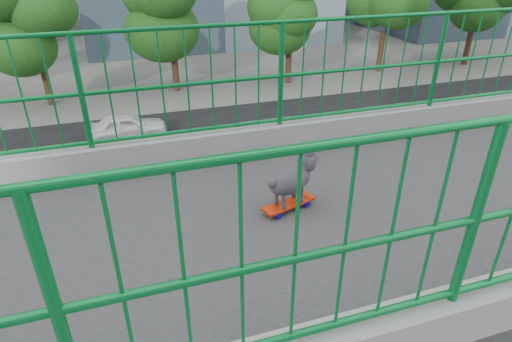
{
  "coord_description": "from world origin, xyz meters",
  "views": [
    {
      "loc": [
        2.78,
        0.37,
        9.11
      ],
      "look_at": [
        -1.27,
        1.68,
        6.82
      ],
      "focal_mm": 29.99,
      "sensor_mm": 36.0,
      "label": 1
    }
  ],
  "objects_px": {
    "poodle": "(292,178)",
    "car_2": "(187,176)",
    "car_0": "(53,321)",
    "car_4": "(128,126)",
    "skateboard": "(288,204)"
  },
  "relations": [
    {
      "from": "poodle",
      "to": "car_4",
      "type": "bearing_deg",
      "value": 166.77
    },
    {
      "from": "car_0",
      "to": "car_4",
      "type": "distance_m",
      "value": 13.04
    },
    {
      "from": "poodle",
      "to": "car_2",
      "type": "bearing_deg",
      "value": 159.6
    },
    {
      "from": "poodle",
      "to": "skateboard",
      "type": "bearing_deg",
      "value": -90.0
    },
    {
      "from": "car_2",
      "to": "car_4",
      "type": "distance_m",
      "value": 6.7
    },
    {
      "from": "poodle",
      "to": "car_0",
      "type": "distance_m",
      "value": 9.52
    },
    {
      "from": "skateboard",
      "to": "car_4",
      "type": "height_order",
      "value": "skateboard"
    },
    {
      "from": "skateboard",
      "to": "car_0",
      "type": "distance_m",
      "value": 9.34
    },
    {
      "from": "car_0",
      "to": "skateboard",
      "type": "bearing_deg",
      "value": 32.7
    },
    {
      "from": "poodle",
      "to": "car_0",
      "type": "relative_size",
      "value": 0.12
    },
    {
      "from": "car_0",
      "to": "car_2",
      "type": "distance_m",
      "value": 7.8
    },
    {
      "from": "skateboard",
      "to": "poodle",
      "type": "height_order",
      "value": "poodle"
    },
    {
      "from": "skateboard",
      "to": "car_4",
      "type": "distance_m",
      "value": 19.73
    },
    {
      "from": "skateboard",
      "to": "car_2",
      "type": "distance_m",
      "value": 13.77
    },
    {
      "from": "skateboard",
      "to": "poodle",
      "type": "distance_m",
      "value": 0.26
    }
  ]
}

